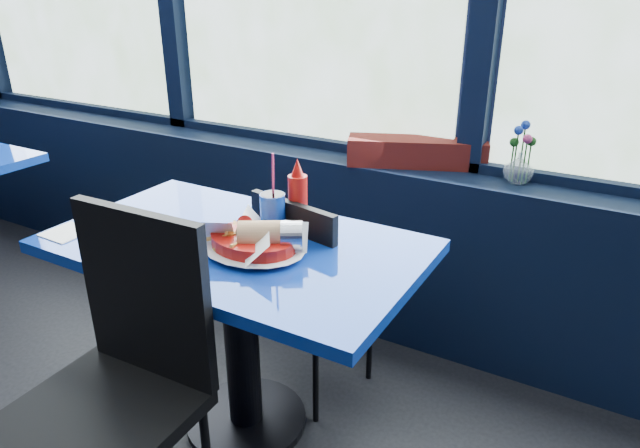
# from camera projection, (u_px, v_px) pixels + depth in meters

# --- Properties ---
(window_sill) EXTENTS (5.00, 0.26, 0.80)m
(window_sill) POSITION_uv_depth(u_px,v_px,m) (299.00, 227.00, 2.80)
(window_sill) COLOR black
(window_sill) RESTS_ON ground
(near_table) EXTENTS (1.20, 0.70, 0.75)m
(near_table) POSITION_uv_depth(u_px,v_px,m) (238.00, 290.00, 1.90)
(near_table) COLOR black
(near_table) RESTS_ON ground
(chair_near_front) EXTENTS (0.46, 0.47, 0.99)m
(chair_near_front) POSITION_uv_depth(u_px,v_px,m) (117.00, 374.00, 1.50)
(chair_near_front) COLOR black
(chair_near_front) RESTS_ON ground
(chair_near_back) EXTENTS (0.45, 0.46, 0.85)m
(chair_near_back) POSITION_uv_depth(u_px,v_px,m) (305.00, 284.00, 2.09)
(chair_near_back) COLOR black
(chair_near_back) RESTS_ON ground
(planter_box) EXTENTS (0.58, 0.35, 0.11)m
(planter_box) POSITION_uv_depth(u_px,v_px,m) (417.00, 152.00, 2.38)
(planter_box) COLOR maroon
(planter_box) RESTS_ON window_sill
(flower_vase) EXTENTS (0.12, 0.12, 0.24)m
(flower_vase) POSITION_uv_depth(u_px,v_px,m) (519.00, 164.00, 2.17)
(flower_vase) COLOR silver
(flower_vase) RESTS_ON window_sill
(food_basket) EXTENTS (0.32, 0.31, 0.11)m
(food_basket) POSITION_uv_depth(u_px,v_px,m) (255.00, 241.00, 1.74)
(food_basket) COLOR #AF120B
(food_basket) RESTS_ON near_table
(ketchup_bottle) EXTENTS (0.06, 0.06, 0.24)m
(ketchup_bottle) POSITION_uv_depth(u_px,v_px,m) (298.00, 198.00, 1.89)
(ketchup_bottle) COLOR #AF120B
(ketchup_bottle) RESTS_ON near_table
(soda_cup) EXTENTS (0.08, 0.08, 0.28)m
(soda_cup) POSITION_uv_depth(u_px,v_px,m) (273.00, 212.00, 1.87)
(soda_cup) COLOR #0D3399
(soda_cup) RESTS_ON near_table
(napkin) EXTENTS (0.14, 0.14, 0.00)m
(napkin) POSITION_uv_depth(u_px,v_px,m) (67.00, 233.00, 1.88)
(napkin) COLOR white
(napkin) RESTS_ON near_table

